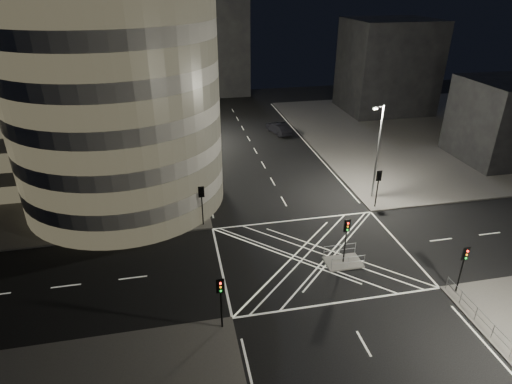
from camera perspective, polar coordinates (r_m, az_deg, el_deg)
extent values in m
plane|color=black|center=(37.16, 7.77, -8.38)|extent=(120.00, 120.00, 0.00)
cube|color=#4E4B49|center=(62.04, -27.81, 3.64)|extent=(42.00, 42.00, 0.15)
cube|color=#4E4B49|center=(71.54, 23.18, 7.40)|extent=(42.00, 42.00, 0.15)
cube|color=slate|center=(36.64, 11.53, -9.15)|extent=(3.00, 2.00, 0.15)
cylinder|color=gray|center=(43.60, -18.66, 14.07)|extent=(20.00, 20.00, 25.00)
cube|color=gray|center=(55.24, -28.33, 14.80)|extent=(20.00, 18.00, 25.00)
cube|color=gray|center=(72.02, -21.34, 17.02)|extent=(24.00, 16.00, 22.00)
cube|color=black|center=(78.96, 17.11, 15.76)|extent=(14.00, 12.00, 15.00)
cube|color=black|center=(62.53, 30.19, 8.26)|extent=(10.00, 10.00, 10.00)
cube|color=black|center=(87.59, -7.38, 18.55)|extent=(18.00, 8.00, 18.00)
cylinder|color=black|center=(42.24, -9.72, -1.17)|extent=(0.32, 0.32, 3.14)
ellipsoid|color=black|center=(41.09, -10.00, 2.07)|extent=(3.85, 3.85, 4.42)
cylinder|color=black|center=(47.59, -10.11, 2.28)|extent=(0.32, 0.32, 3.37)
ellipsoid|color=black|center=(46.41, -10.41, 5.78)|extent=(5.20, 5.20, 5.98)
cylinder|color=black|center=(53.05, -10.42, 5.10)|extent=(0.32, 0.32, 3.77)
ellipsoid|color=black|center=(52.03, -10.69, 8.21)|extent=(4.18, 4.18, 4.81)
cylinder|color=black|center=(58.68, -10.66, 7.24)|extent=(0.32, 0.32, 3.82)
ellipsoid|color=black|center=(57.65, -10.95, 10.45)|extent=(5.53, 5.53, 6.36)
cylinder|color=black|center=(64.49, -10.83, 8.66)|extent=(0.32, 0.32, 3.08)
ellipsoid|color=black|center=(63.74, -11.03, 10.89)|extent=(3.90, 3.90, 4.49)
cylinder|color=black|center=(40.39, -7.15, -2.47)|extent=(0.12, 0.12, 3.00)
cube|color=black|center=(39.48, -7.31, 0.00)|extent=(0.28, 0.22, 0.90)
cube|color=black|center=(39.48, -7.31, 0.00)|extent=(0.55, 0.04, 1.10)
cylinder|color=black|center=(29.28, -4.63, -15.34)|extent=(0.12, 0.12, 3.00)
cube|color=black|center=(28.02, -4.78, -12.38)|extent=(0.28, 0.22, 0.90)
cube|color=black|center=(28.02, -4.78, -12.38)|extent=(0.55, 0.04, 1.10)
cylinder|color=black|center=(44.90, 15.78, -0.18)|extent=(0.12, 0.12, 3.00)
cube|color=black|center=(44.09, 16.09, 2.08)|extent=(0.28, 0.22, 0.90)
cube|color=black|center=(44.09, 16.09, 2.08)|extent=(0.55, 0.04, 1.10)
cylinder|color=black|center=(35.25, 25.53, -10.04)|extent=(0.12, 0.12, 3.00)
cube|color=black|center=(34.20, 26.17, -7.40)|extent=(0.28, 0.22, 0.90)
cube|color=black|center=(34.20, 26.17, -7.40)|extent=(0.55, 0.04, 1.10)
cylinder|color=black|center=(35.75, 11.76, -7.11)|extent=(0.12, 0.12, 3.00)
cube|color=black|center=(34.72, 12.06, -4.43)|extent=(0.28, 0.22, 0.90)
cube|color=black|center=(34.72, 12.06, -4.43)|extent=(0.55, 0.04, 1.10)
cylinder|color=slate|center=(43.56, -8.96, 4.76)|extent=(0.20, 0.20, 10.00)
cylinder|color=slate|center=(42.03, -8.81, 10.95)|extent=(0.90, 0.10, 0.10)
cube|color=slate|center=(42.07, -8.18, 10.87)|extent=(0.50, 0.25, 0.18)
cube|color=white|center=(42.10, -8.17, 10.73)|extent=(0.42, 0.20, 0.05)
cylinder|color=slate|center=(60.64, -10.06, 11.00)|extent=(0.20, 0.20, 10.00)
cylinder|color=slate|center=(59.55, -9.99, 15.52)|extent=(0.90, 0.10, 0.10)
cube|color=slate|center=(59.58, -9.53, 15.46)|extent=(0.50, 0.25, 0.18)
cube|color=white|center=(59.61, -9.53, 15.36)|extent=(0.42, 0.20, 0.05)
cylinder|color=slate|center=(45.60, 15.92, 5.06)|extent=(0.20, 0.20, 10.00)
cylinder|color=slate|center=(43.91, 16.18, 10.91)|extent=(0.90, 0.10, 0.10)
cube|color=slate|center=(43.74, 15.63, 10.78)|extent=(0.50, 0.25, 0.18)
cube|color=white|center=(43.76, 15.61, 10.64)|extent=(0.42, 0.20, 0.05)
cube|color=slate|center=(32.53, 29.96, -16.80)|extent=(0.06, 11.70, 1.10)
cube|color=slate|center=(35.61, 12.17, -9.16)|extent=(2.80, 0.06, 1.10)
cube|color=slate|center=(36.95, 11.09, -7.58)|extent=(2.80, 0.06, 1.10)
imported|color=black|center=(65.18, 3.03, 8.52)|extent=(3.03, 5.44, 1.70)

